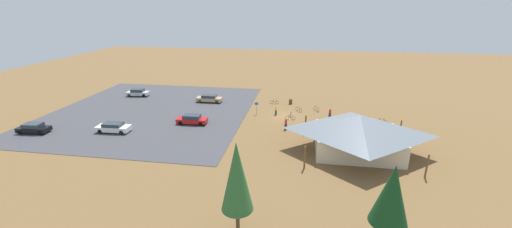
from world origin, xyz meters
name	(u,v)px	position (x,y,z in m)	size (l,w,h in m)	color
ground	(285,116)	(0.00, 0.00, 0.00)	(160.00, 160.00, 0.00)	brown
parking_lot_asphalt	(152,111)	(22.97, 0.97, 0.03)	(33.00, 35.04, 0.05)	#424247
bike_pavilion	(359,131)	(-9.73, 12.00, 2.81)	(13.24, 10.82, 4.88)	beige
trash_bin	(291,102)	(-0.55, -6.92, 0.45)	(0.60, 0.60, 0.90)	brown
lot_sign	(256,106)	(4.79, -0.06, 1.41)	(0.56, 0.08, 2.20)	#99999E
pine_mideast	(392,195)	(-9.23, 29.22, 5.01)	(2.70, 2.70, 7.33)	brown
pine_midwest	(237,177)	(1.80, 28.70, 5.13)	(2.52, 2.52, 8.01)	brown
bicycle_orange_yard_right	(325,125)	(-6.21, 3.92, 0.38)	(1.47, 0.99, 0.82)	black
bicycle_white_near_porch	(316,109)	(-5.17, -3.48, 0.36)	(0.87, 1.59, 0.79)	black
bicycle_green_by_bin	(308,125)	(-3.77, 4.56, 0.37)	(1.12, 1.44, 0.84)	black
bicycle_yellow_yard_center	(299,109)	(-2.14, -2.75, 0.37)	(1.12, 1.41, 0.85)	black
bicycle_teal_front_row	(388,130)	(-15.08, 4.80, 0.38)	(1.51, 0.94, 0.83)	black
bicycle_red_mid_cluster	(274,102)	(2.43, -6.41, 0.35)	(1.62, 0.48, 0.82)	black
bicycle_silver_near_sign	(291,114)	(-0.94, -0.05, 0.36)	(0.48, 1.63, 0.76)	black
bicycle_purple_edge_north	(290,118)	(-0.94, 1.62, 0.35)	(1.64, 0.48, 0.79)	black
bicycle_black_trailside	(369,121)	(-13.17, 1.13, 0.37)	(0.65, 1.57, 0.86)	black
bicycle_blue_yard_front	(382,122)	(-15.08, 1.24, 0.37)	(1.29, 1.25, 0.79)	black
bicycle_orange_back_row	(340,124)	(-8.44, 3.49, 0.40)	(1.40, 1.18, 0.89)	black
car_red_aisle_side	(192,119)	(13.92, 5.82, 0.76)	(4.67, 1.90, 1.43)	red
car_white_front_row	(113,127)	(23.95, 10.76, 0.74)	(4.82, 2.06, 1.38)	white
car_black_mid_lot	(34,128)	(35.07, 12.80, 0.75)	(4.45, 2.14, 1.42)	black
car_silver_inner_stall	(138,92)	(30.02, -7.35, 0.77)	(4.48, 2.22, 1.46)	#BCBCC1
car_tan_far_end	(209,98)	(14.66, -5.59, 0.73)	(4.78, 1.73, 1.36)	tan
visitor_at_bikes	(330,113)	(-7.22, -0.09, 0.90)	(0.40, 0.38, 1.71)	#2D3347
visitor_by_pavilion	(286,124)	(-0.50, 5.87, 0.94)	(0.40, 0.37, 1.78)	#2D3347
visitor_crossing_yard	(276,110)	(1.56, -0.40, 0.88)	(0.36, 0.36, 1.68)	#2D3347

